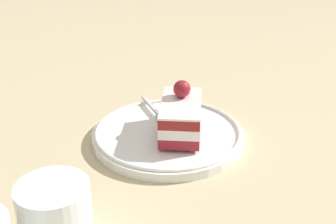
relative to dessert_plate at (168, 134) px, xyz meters
name	(u,v)px	position (x,y,z in m)	size (l,w,h in m)	color
ground_plane	(163,137)	(0.01, 0.01, -0.01)	(2.40, 2.40, 0.00)	tan
dessert_plate	(168,134)	(0.00, 0.00, 0.00)	(0.24, 0.24, 0.02)	white
cake_slice	(181,115)	(-0.01, -0.02, 0.04)	(0.13, 0.10, 0.08)	maroon
fork	(156,110)	(0.07, 0.00, 0.01)	(0.11, 0.02, 0.00)	silver
drink_glass_far	(56,217)	(-0.18, 0.18, 0.02)	(0.08, 0.08, 0.07)	silver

